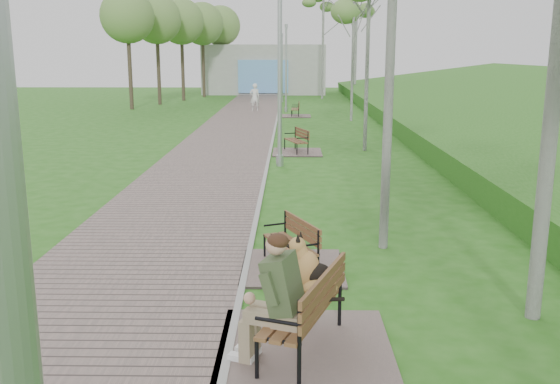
{
  "coord_description": "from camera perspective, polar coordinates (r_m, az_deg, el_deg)",
  "views": [
    {
      "loc": [
        0.71,
        -2.13,
        3.43
      ],
      "look_at": [
        0.55,
        7.58,
        1.24
      ],
      "focal_mm": 40.0,
      "sensor_mm": 36.0,
      "label": 1
    }
  ],
  "objects": [
    {
      "name": "lamp_post_third",
      "position": [
        36.5,
        0.56,
        10.96
      ],
      "size": [
        0.19,
        0.19,
        4.97
      ],
      "color": "#A4A7AC",
      "rests_on": "ground"
    },
    {
      "name": "bench_main",
      "position": [
        7.26,
        1.55,
        -11.09
      ],
      "size": [
        2.03,
        2.26,
        1.77
      ],
      "color": "#6B5C57",
      "rests_on": "ground"
    },
    {
      "name": "kerb",
      "position": [
        23.88,
        -0.74,
        4.5
      ],
      "size": [
        0.1,
        67.0,
        0.05
      ],
      "primitive_type": "cube",
      "color": "#999993",
      "rests_on": "ground"
    },
    {
      "name": "pedestrian_far",
      "position": [
        51.39,
        -3.44,
        9.72
      ],
      "size": [
        0.83,
        0.69,
        1.55
      ],
      "primitive_type": "imported",
      "rotation": [
        0.0,
        0.0,
        2.99
      ],
      "color": "gray",
      "rests_on": "ground"
    },
    {
      "name": "walkway",
      "position": [
        24.0,
        -4.93,
        4.48
      ],
      "size": [
        3.5,
        67.0,
        0.04
      ],
      "primitive_type": "cube",
      "color": "#6B5C57",
      "rests_on": "ground"
    },
    {
      "name": "pedestrian_near",
      "position": [
        37.16,
        -2.33,
        8.64
      ],
      "size": [
        0.67,
        0.53,
        1.62
      ],
      "primitive_type": "imported",
      "rotation": [
        0.0,
        0.0,
        3.4
      ],
      "color": "silver",
      "rests_on": "ground"
    },
    {
      "name": "lamp_post_far",
      "position": [
        43.83,
        0.19,
        11.07
      ],
      "size": [
        0.18,
        0.18,
        4.67
      ],
      "color": "#A4A7AC",
      "rests_on": "ground"
    },
    {
      "name": "bench_third",
      "position": [
        21.67,
        1.49,
        4.1
      ],
      "size": [
        1.69,
        1.88,
        1.04
      ],
      "color": "#6B5C57",
      "rests_on": "ground"
    },
    {
      "name": "building_north",
      "position": [
        53.16,
        -1.43,
        11.15
      ],
      "size": [
        10.0,
        5.2,
        4.0
      ],
      "color": "#9E9E99",
      "rests_on": "ground"
    },
    {
      "name": "lamp_post_second",
      "position": [
        18.89,
        -0.02,
        10.66
      ],
      "size": [
        0.23,
        0.23,
        5.9
      ],
      "color": "#A4A7AC",
      "rests_on": "ground"
    },
    {
      "name": "bench_second",
      "position": [
        10.1,
        0.95,
        -6.05
      ],
      "size": [
        1.63,
        1.81,
        1.0
      ],
      "color": "#6B5C57",
      "rests_on": "ground"
    },
    {
      "name": "birch_distant_a",
      "position": [
        47.32,
        4.0,
        17.06
      ],
      "size": [
        2.65,
        2.65,
        8.98
      ],
      "color": "silver",
      "rests_on": "ground"
    },
    {
      "name": "bench_far",
      "position": [
        34.12,
        1.41,
        7.22
      ],
      "size": [
        1.59,
        1.77,
        0.98
      ],
      "color": "#6B5C57",
      "rests_on": "ground"
    }
  ]
}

